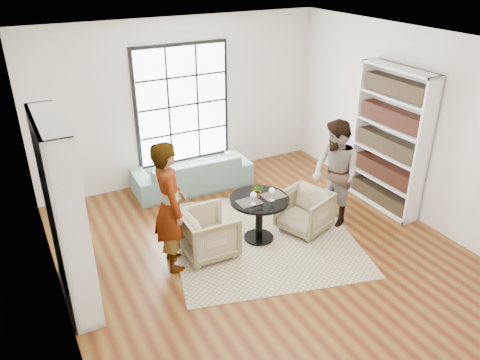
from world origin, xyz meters
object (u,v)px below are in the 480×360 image
armchair_right (304,211)px  wine_glass_right (272,191)px  pedestal_table (259,210)px  person_left (170,207)px  person_right (335,174)px  armchair_left (209,233)px  flower_centerpiece (258,191)px  sofa (192,172)px  wine_glass_left (253,195)px

armchair_right → wine_glass_right: 0.83m
pedestal_table → wine_glass_right: 0.39m
person_left → person_right: bearing=-84.9°
armchair_left → person_right: 2.21m
armchair_left → person_left: 0.80m
armchair_left → flower_centerpiece: flower_centerpiece is taller
armchair_right → wine_glass_right: wine_glass_right is taller
flower_centerpiece → armchair_left: bearing=-177.1°
person_left → flower_centerpiece: person_left is taller
sofa → wine_glass_left: 2.26m
person_right → person_left: bearing=-90.9°
armchair_right → wine_glass_left: (-0.94, -0.02, 0.53)m
armchair_left → armchair_right: 1.60m
wine_glass_left → flower_centerpiece: (0.17, 0.17, -0.04)m
person_left → person_right: 2.70m
person_right → wine_glass_right: 1.19m
armchair_left → person_right: size_ratio=0.44×
wine_glass_left → armchair_right: bearing=1.2°
pedestal_table → flower_centerpiece: bearing=92.6°
pedestal_table → person_right: (1.32, -0.09, 0.34)m
sofa → flower_centerpiece: size_ratio=10.38×
person_right → flower_centerpiece: 1.33m
wine_glass_left → flower_centerpiece: bearing=45.7°
pedestal_table → armchair_right: 0.80m
sofa → wine_glass_left: wine_glass_left is taller
armchair_right → person_left: bearing=-112.8°
flower_centerpiece → sofa: bearing=96.2°
pedestal_table → sofa: pedestal_table is taller
wine_glass_left → person_right: bearing=0.8°
wine_glass_right → armchair_left: bearing=171.0°
person_right → wine_glass_right: bearing=-86.6°
person_left → wine_glass_left: (1.21, -0.13, -0.08)m
sofa → wine_glass_right: wine_glass_right is taller
sofa → person_right: 2.72m
sofa → armchair_right: bearing=116.5°
person_left → wine_glass_right: (1.51, -0.15, -0.07)m
pedestal_table → sofa: (-0.22, 2.08, -0.20)m
wine_glass_left → person_left: bearing=173.9°
armchair_left → sofa: bearing=-15.5°
pedestal_table → wine_glass_right: size_ratio=4.29×
person_right → wine_glass_right: person_right is taller
person_left → armchair_right: bearing=-85.5°
armchair_left → armchair_right: bearing=-93.0°
armchair_left → wine_glass_right: wine_glass_right is taller
flower_centerpiece → wine_glass_left: bearing=-134.3°
pedestal_table → person_left: person_left is taller
pedestal_table → wine_glass_right: (0.13, -0.14, 0.34)m
flower_centerpiece → wine_glass_right: bearing=-55.9°
person_right → flower_centerpiece: (-1.32, 0.15, -0.05)m
sofa → armchair_left: bearing=75.7°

